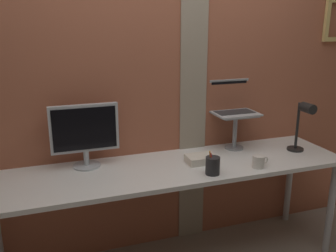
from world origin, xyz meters
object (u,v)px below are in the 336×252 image
at_px(laptop, 231,103).
at_px(monitor, 85,131).
at_px(pen_cup, 213,166).
at_px(coffee_mug, 259,161).
at_px(desk_lamp, 303,122).

bearing_deg(laptop, monitor, -175.98).
distance_m(monitor, pen_cup, 0.85).
bearing_deg(coffee_mug, desk_lamp, 18.57).
height_order(laptop, pen_cup, laptop).
distance_m(monitor, laptop, 1.10).
relative_size(desk_lamp, coffee_mug, 3.27).
distance_m(laptop, pen_cup, 0.65).
relative_size(desk_lamp, pen_cup, 2.44).
bearing_deg(laptop, coffee_mug, -94.05).
distance_m(laptop, desk_lamp, 0.53).
bearing_deg(coffee_mug, monitor, 160.15).
bearing_deg(monitor, desk_lamp, -8.85).
bearing_deg(pen_cup, monitor, 152.27).
xyz_separation_m(monitor, coffee_mug, (1.06, -0.38, -0.20)).
height_order(laptop, coffee_mug, laptop).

